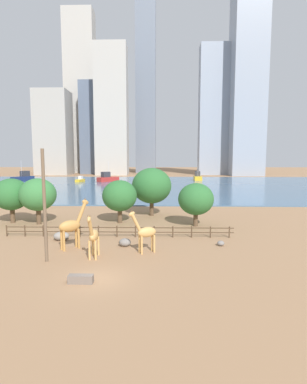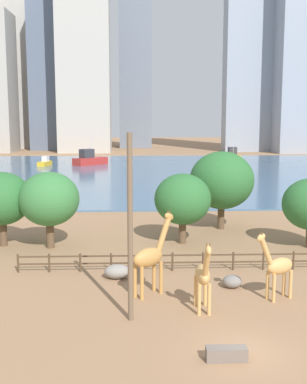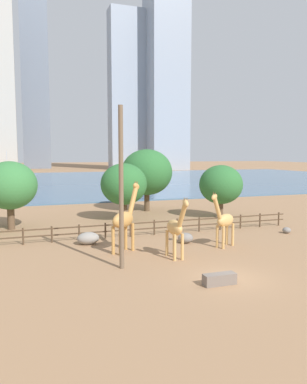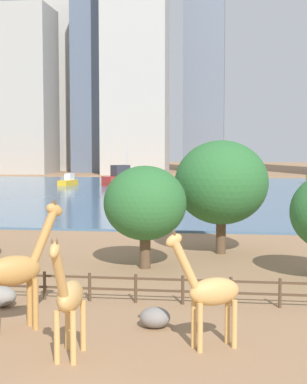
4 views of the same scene
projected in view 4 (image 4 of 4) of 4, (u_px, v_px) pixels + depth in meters
The scene contains 15 objects.
ground_plane at pixel (207, 192), 93.72m from camera, with size 400.00×400.00×0.00m, color #9E7551.
harbor_water at pixel (206, 192), 90.74m from camera, with size 180.00×86.00×0.20m, color #476B8C.
giraffe_tall at pixel (210, 292), 20.37m from camera, with size 2.74×1.78×4.26m.
giraffe_companion at pixel (69, 298), 19.35m from camera, with size 0.80×3.06×4.29m.
giraffe_young at pixel (18, 270), 22.39m from camera, with size 2.86×2.58×5.00m.
boulder_small at pixel (155, 317), 22.82m from camera, with size 1.20×1.07×0.80m, color gray.
enclosure_fence at pixel (138, 286), 26.47m from camera, with size 26.12×0.14×1.30m.
tree_left_large at pixel (221, 183), 38.55m from camera, with size 6.14×6.14×7.48m.
tree_left_small at pixel (145, 203), 33.85m from camera, with size 4.79×4.79×5.97m.
boat_ferry at pixel (124, 178), 106.76m from camera, with size 7.97×8.14×7.54m.
boat_tug at pixel (68, 181), 106.37m from camera, with size 2.65×5.13×2.15m.
skyline_tower_needle at pixel (96, 82), 168.34m from camera, with size 12.05×11.79×51.82m, color slate.
skyline_block_central at pixel (20, 91), 159.44m from camera, with size 17.64×14.11×44.69m, color #ADA89E.
skyline_tower_short at pixel (75, 13), 179.16m from camera, with size 17.86×10.85×95.84m, color #B7B2A8.
skyline_block_wide at pixel (135, 45), 151.64m from camera, with size 16.75×10.42×67.23m, color #B7B2A8.
Camera 4 is at (4.04, -13.75, 6.98)m, focal length 55.00 mm.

